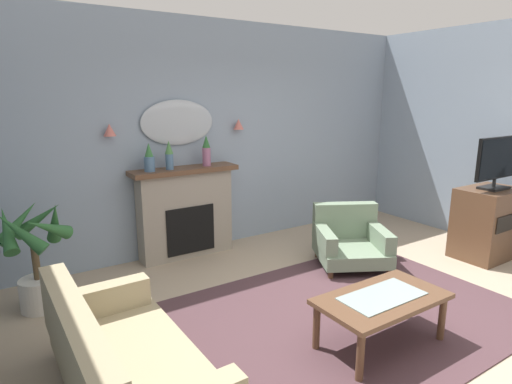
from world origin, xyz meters
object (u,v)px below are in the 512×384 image
at_px(wall_sconce_right, 239,124).
at_px(floral_couch, 118,360).
at_px(mantel_vase_right, 206,151).
at_px(coffee_table, 382,303).
at_px(tv_cabinet, 487,223).
at_px(wall_sconce_left, 110,130).
at_px(wall_mirror, 178,122).
at_px(fireplace, 186,213).
at_px(tv_flatscreen, 497,162).
at_px(mantel_vase_left, 169,155).
at_px(armchair_in_corner, 350,240).
at_px(mantel_vase_centre, 149,159).
at_px(potted_plant_tall_palm, 35,255).

xyz_separation_m(wall_sconce_right, floral_couch, (-2.35, -2.35, -1.34)).
distance_m(mantel_vase_right, wall_sconce_right, 0.64).
bearing_deg(floral_couch, coffee_table, -13.96).
distance_m(mantel_vase_right, floral_couch, 3.04).
bearing_deg(tv_cabinet, floral_couch, -178.56).
xyz_separation_m(wall_sconce_left, wall_sconce_right, (1.70, 0.00, 0.00)).
height_order(wall_mirror, wall_sconce_left, wall_mirror).
distance_m(fireplace, tv_flatscreen, 3.92).
xyz_separation_m(fireplace, wall_mirror, (0.00, 0.14, 1.14)).
relative_size(mantel_vase_left, armchair_in_corner, 0.32).
bearing_deg(wall_sconce_right, mantel_vase_left, -173.48).
bearing_deg(floral_couch, armchair_in_corner, 16.47).
bearing_deg(mantel_vase_centre, mantel_vase_left, 0.00).
relative_size(wall_mirror, potted_plant_tall_palm, 0.87).
bearing_deg(tv_cabinet, fireplace, 146.36).
bearing_deg(wall_sconce_right, tv_cabinet, -43.36).
relative_size(mantel_vase_right, floral_couch, 0.23).
relative_size(mantel_vase_left, wall_mirror, 0.37).
relative_size(mantel_vase_right, armchair_in_corner, 0.36).
bearing_deg(potted_plant_tall_palm, mantel_vase_right, 13.40).
distance_m(floral_couch, armchair_in_corner, 3.20).
bearing_deg(coffee_table, floral_couch, 166.04).
relative_size(mantel_vase_centre, potted_plant_tall_palm, 0.31).
xyz_separation_m(fireplace, potted_plant_tall_palm, (-1.79, -0.53, -0.01)).
bearing_deg(mantel_vase_right, wall_sconce_right, 12.31).
xyz_separation_m(mantel_vase_centre, mantel_vase_right, (0.75, 0.00, 0.04)).
bearing_deg(armchair_in_corner, tv_cabinet, -25.75).
xyz_separation_m(wall_sconce_left, potted_plant_tall_palm, (-0.94, -0.62, -1.10)).
bearing_deg(potted_plant_tall_palm, mantel_vase_left, 17.39).
relative_size(mantel_vase_left, floral_couch, 0.20).
bearing_deg(fireplace, tv_cabinet, -33.64).
xyz_separation_m(wall_sconce_left, tv_cabinet, (4.06, -2.23, -1.21)).
xyz_separation_m(wall_sconce_right, potted_plant_tall_palm, (-2.64, -0.62, -1.10)).
distance_m(wall_sconce_right, tv_cabinet, 3.46).
height_order(mantel_vase_left, wall_sconce_left, wall_sconce_left).
relative_size(mantel_vase_right, wall_sconce_right, 2.81).
relative_size(mantel_vase_right, tv_flatscreen, 0.47).
height_order(coffee_table, floral_couch, floral_couch).
bearing_deg(tv_flatscreen, mantel_vase_centre, 149.82).
distance_m(armchair_in_corner, tv_cabinet, 1.82).
xyz_separation_m(mantel_vase_right, tv_cabinet, (2.91, -2.11, -0.90)).
relative_size(fireplace, potted_plant_tall_palm, 1.24).
bearing_deg(mantel_vase_left, armchair_in_corner, -36.64).
xyz_separation_m(mantel_vase_left, armchair_in_corner, (1.77, -1.32, -1.03)).
relative_size(coffee_table, armchair_in_corner, 1.00).
height_order(mantel_vase_left, wall_mirror, wall_mirror).
xyz_separation_m(floral_couch, tv_cabinet, (4.71, 0.12, 0.13)).
distance_m(floral_couch, potted_plant_tall_palm, 1.77).
relative_size(floral_couch, armchair_in_corner, 1.57).
bearing_deg(coffee_table, potted_plant_tall_palm, 135.95).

